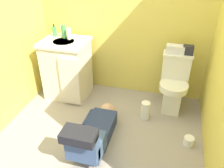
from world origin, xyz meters
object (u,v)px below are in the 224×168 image
toilet (174,84)px  bottle_white (69,34)px  person_plumber (94,133)px  paper_towel_roll (145,110)px  faucet (68,33)px  soap_dispenser (54,31)px  bottle_green (64,31)px  toilet_paper_roll (189,141)px  vanity_cabinet (67,68)px  toiletry_bag (188,50)px  bottle_clear (62,31)px  tissue_box (175,49)px

toilet → bottle_white: size_ratio=5.14×
person_plumber → paper_towel_roll: person_plumber is taller
faucet → soap_dispenser: (-0.19, -0.02, 0.02)m
bottle_green → toilet: bearing=-1.7°
toilet_paper_roll → paper_towel_roll: bearing=148.0°
vanity_cabinet → paper_towel_roll: vanity_cabinet is taller
bottle_green → toilet_paper_roll: size_ratio=1.63×
person_plumber → paper_towel_roll: size_ratio=4.56×
faucet → toilet_paper_roll: bearing=-23.8°
toiletry_bag → toilet_paper_roll: bearing=-80.4°
person_plumber → soap_dispenser: (-0.87, 1.00, 0.71)m
toilet → bottle_green: 1.58m
bottle_green → toilet_paper_roll: 2.04m
paper_towel_roll → soap_dispenser: bearing=163.8°
toilet → bottle_clear: bottle_clear is taller
bottle_green → vanity_cabinet: bearing=-68.4°
toiletry_bag → bottle_green: bottle_green is taller
tissue_box → bottle_clear: bottle_clear is taller
person_plumber → soap_dispenser: 1.50m
soap_dispenser → toiletry_bag: bearing=0.7°
toiletry_bag → bottle_clear: 1.65m
soap_dispenser → bottle_green: bottle_green is taller
toiletry_bag → vanity_cabinet: bearing=-174.6°
bottle_white → bottle_green: bearing=159.9°
paper_towel_roll → toilet_paper_roll: 0.63m
bottle_clear → bottle_white: 0.16m
tissue_box → paper_towel_roll: bearing=-121.9°
toilet → bottle_white: (-1.40, 0.01, 0.53)m
paper_towel_roll → bottle_clear: bearing=161.1°
bottle_green → toilet_paper_roll: (1.71, -0.69, -0.86)m
tissue_box → soap_dispenser: (-1.59, -0.02, 0.09)m
vanity_cabinet → toilet_paper_roll: bearing=-19.5°
paper_towel_roll → toilet_paper_roll: (0.53, -0.33, -0.07)m
bottle_white → toiletry_bag: bearing=2.9°
toiletry_bag → bottle_clear: bottle_clear is taller
person_plumber → bottle_clear: 1.48m
vanity_cabinet → toiletry_bag: (1.55, 0.15, 0.39)m
person_plumber → toilet_paper_roll: (1.00, 0.28, -0.13)m
faucet → bottle_white: bearing=-59.9°
vanity_cabinet → tissue_box: tissue_box is taller
person_plumber → bottle_clear: (-0.77, 1.04, 0.71)m
faucet → vanity_cabinet: bearing=-88.7°
tissue_box → bottle_white: 1.36m
bottle_clear → toilet_paper_roll: bottle_clear is taller
toilet → faucet: faucet is taller
faucet → toiletry_bag: size_ratio=0.81×
faucet → toiletry_bag: (1.55, 0.00, -0.06)m
person_plumber → bottle_green: bottle_green is taller
bottle_white → toilet: bearing=-0.6°
soap_dispenser → paper_towel_roll: (1.34, -0.39, -0.77)m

